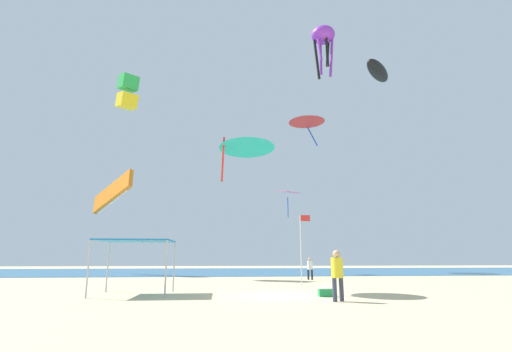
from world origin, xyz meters
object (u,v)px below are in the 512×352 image
object	(u,v)px
person_leftmost	(337,271)
banner_flag	(302,243)
person_near_tent	(310,267)
kite_delta_red	(306,119)
cooler_box	(325,292)
kite_inflatable_black	(378,71)
kite_octopus_purple	(323,38)
kite_diamond_pink	(288,193)
kite_parafoil_orange	(113,193)
kite_box_green	(128,92)
kite_delta_teal	(247,143)
canopy_tent	(136,243)

from	to	relation	value
person_leftmost	banner_flag	world-z (taller)	banner_flag
person_near_tent	kite_delta_red	world-z (taller)	kite_delta_red
cooler_box	kite_inflatable_black	distance (m)	28.45
person_near_tent	kite_octopus_purple	bearing A→B (deg)	-128.40
kite_octopus_purple	kite_diamond_pink	xyz separation A→B (m)	(-2.95, 4.93, -14.80)
person_leftmost	kite_diamond_pink	world-z (taller)	kite_diamond_pink
kite_delta_red	kite_parafoil_orange	bearing A→B (deg)	-43.95
kite_box_green	kite_octopus_purple	size ratio (longest dim) A/B	0.64
kite_box_green	kite_diamond_pink	world-z (taller)	kite_box_green
person_near_tent	kite_delta_teal	size ratio (longest dim) A/B	0.48
person_near_tent	kite_delta_teal	world-z (taller)	kite_delta_teal
cooler_box	kite_parafoil_orange	world-z (taller)	kite_parafoil_orange
kite_diamond_pink	kite_inflatable_black	bearing A→B (deg)	-55.98
person_near_tent	kite_octopus_purple	xyz separation A→B (m)	(3.11, 4.66, 21.89)
cooler_box	kite_box_green	distance (m)	27.55
cooler_box	kite_diamond_pink	xyz separation A→B (m)	(2.32, 21.43, 7.85)
kite_delta_teal	canopy_tent	bearing A→B (deg)	-169.61
kite_octopus_purple	banner_flag	bearing A→B (deg)	24.92
kite_box_green	kite_diamond_pink	xyz separation A→B (m)	(15.70, 3.93, -8.70)
kite_delta_red	kite_octopus_purple	xyz separation A→B (m)	(-0.70, -11.06, 4.30)
kite_box_green	kite_delta_teal	xyz separation A→B (m)	(10.25, -14.39, -9.16)
kite_inflatable_black	kite_diamond_pink	bearing A→B (deg)	-74.74
canopy_tent	person_near_tent	size ratio (longest dim) A/B	2.01
cooler_box	kite_inflatable_black	size ratio (longest dim) A/B	0.12
banner_flag	kite_delta_teal	bearing A→B (deg)	-145.63
banner_flag	kite_parafoil_orange	size ratio (longest dim) A/B	0.78
person_leftmost	kite_delta_red	xyz separation A→B (m)	(5.97, 29.36, 17.42)
kite_delta_red	kite_parafoil_orange	world-z (taller)	kite_delta_red
person_leftmost	banner_flag	distance (m)	7.32
person_leftmost	cooler_box	world-z (taller)	person_leftmost
cooler_box	person_leftmost	bearing A→B (deg)	-89.75
kite_inflatable_black	kite_diamond_pink	world-z (taller)	kite_inflatable_black
kite_delta_red	kite_inflatable_black	bearing A→B (deg)	56.34
canopy_tent	kite_diamond_pink	distance (m)	23.19
canopy_tent	kite_parafoil_orange	bearing A→B (deg)	109.10
kite_parafoil_orange	kite_delta_teal	size ratio (longest dim) A/B	1.56
person_near_tent	canopy_tent	bearing A→B (deg)	39.89
canopy_tent	person_leftmost	distance (m)	8.97
canopy_tent	kite_inflatable_black	xyz separation A→B (m)	(19.18, 15.68, 17.69)
canopy_tent	banner_flag	distance (m)	9.26
kite_parafoil_orange	kite_delta_teal	bearing A→B (deg)	166.33
person_leftmost	kite_box_green	size ratio (longest dim) A/B	0.55
kite_delta_red	kite_inflatable_black	size ratio (longest dim) A/B	1.30
person_near_tent	kite_parafoil_orange	size ratio (longest dim) A/B	0.31
person_near_tent	person_leftmost	size ratio (longest dim) A/B	0.84
kite_inflatable_black	kite_box_green	size ratio (longest dim) A/B	1.37
kite_box_green	kite_octopus_purple	world-z (taller)	kite_octopus_purple
kite_delta_red	kite_parafoil_orange	size ratio (longest dim) A/B	1.20
kite_delta_red	banner_flag	bearing A→B (deg)	15.91
banner_flag	kite_delta_teal	size ratio (longest dim) A/B	1.21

